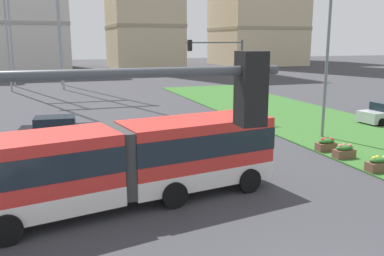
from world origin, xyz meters
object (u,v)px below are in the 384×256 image
object	(u,v)px
streetlight_median	(327,56)
flower_planter_2	(378,164)
car_black_sedan	(58,130)
flower_planter_4	(326,144)
flower_planter_3	(344,151)
articulated_bus	(130,161)
traffic_light_near_left	(59,246)
traffic_light_far_right	(224,65)

from	to	relation	value
streetlight_median	flower_planter_2	bearing A→B (deg)	-105.40
car_black_sedan	flower_planter_4	distance (m)	15.76
car_black_sedan	flower_planter_3	size ratio (longest dim) A/B	4.12
streetlight_median	articulated_bus	bearing A→B (deg)	-153.14
articulated_bus	flower_planter_3	distance (m)	11.95
flower_planter_4	traffic_light_near_left	distance (m)	20.95
articulated_bus	streetlight_median	size ratio (longest dim) A/B	1.29
flower_planter_3	flower_planter_4	xyz separation A→B (m)	(0.00, 1.51, 0.00)
flower_planter_3	traffic_light_near_left	bearing A→B (deg)	-137.12
flower_planter_3	streetlight_median	size ratio (longest dim) A/B	0.12
flower_planter_3	traffic_light_far_right	distance (m)	12.44
articulated_bus	car_black_sedan	distance (m)	11.36
flower_planter_3	traffic_light_near_left	distance (m)	19.91
car_black_sedan	flower_planter_3	distance (m)	16.50
traffic_light_near_left	traffic_light_far_right	xyz separation A→B (m)	(12.45, 25.00, 0.13)
articulated_bus	flower_planter_2	xyz separation A→B (m)	(11.65, -0.03, -1.23)
traffic_light_near_left	streetlight_median	bearing A→B (deg)	47.64
car_black_sedan	streetlight_median	world-z (taller)	streetlight_median
car_black_sedan	streetlight_median	xyz separation A→B (m)	(15.92, -4.21, 4.38)
flower_planter_4	streetlight_median	xyz separation A→B (m)	(1.90, 2.98, 4.71)
flower_planter_2	articulated_bus	bearing A→B (deg)	179.83
flower_planter_2	streetlight_median	distance (m)	8.57
articulated_bus	traffic_light_near_left	distance (m)	11.53
traffic_light_near_left	streetlight_median	size ratio (longest dim) A/B	0.64
flower_planter_2	flower_planter_4	size ratio (longest dim) A/B	1.00
car_black_sedan	traffic_light_near_left	world-z (taller)	traffic_light_near_left
articulated_bus	streetlight_median	distance (m)	15.58
flower_planter_2	traffic_light_near_left	distance (m)	18.39
articulated_bus	flower_planter_2	bearing A→B (deg)	-0.17
flower_planter_2	traffic_light_near_left	world-z (taller)	traffic_light_near_left
articulated_bus	flower_planter_2	distance (m)	11.71
flower_planter_2	traffic_light_far_right	distance (m)	14.72
flower_planter_2	traffic_light_far_right	world-z (taller)	traffic_light_far_right
car_black_sedan	traffic_light_near_left	xyz separation A→B (m)	(-0.32, -22.01, 3.35)
flower_planter_4	traffic_light_near_left	size ratio (longest dim) A/B	0.18
flower_planter_3	flower_planter_4	bearing A→B (deg)	90.00
traffic_light_near_left	streetlight_median	distance (m)	24.12
flower_planter_3	car_black_sedan	bearing A→B (deg)	148.18
traffic_light_near_left	traffic_light_far_right	bearing A→B (deg)	63.53
flower_planter_2	traffic_light_near_left	size ratio (longest dim) A/B	0.18
articulated_bus	traffic_light_near_left	bearing A→B (deg)	-103.80
car_black_sedan	traffic_light_near_left	size ratio (longest dim) A/B	0.76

